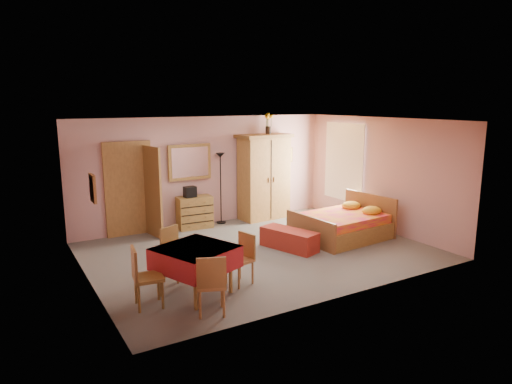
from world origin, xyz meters
TOP-DOWN VIEW (x-y plane):
  - floor at (0.00, 0.00)m, footprint 6.50×6.50m
  - ceiling at (0.00, 0.00)m, footprint 6.50×6.50m
  - wall_back at (0.00, 2.50)m, footprint 6.50×0.10m
  - wall_front at (0.00, -2.50)m, footprint 6.50×0.10m
  - wall_left at (-3.25, 0.00)m, footprint 0.10×5.00m
  - wall_right at (3.25, 0.00)m, footprint 0.10×5.00m
  - doorway at (-1.90, 2.47)m, footprint 1.06×0.12m
  - window at (3.21, 1.20)m, footprint 0.08×1.40m
  - picture_left at (-3.22, -0.60)m, footprint 0.04×0.32m
  - picture_back at (2.35, 2.47)m, footprint 0.30×0.04m
  - chest_of_drawers at (-0.44, 2.23)m, footprint 0.83×0.45m
  - wall_mirror at (-0.44, 2.44)m, footprint 1.07×0.08m
  - stereo at (-0.55, 2.21)m, footprint 0.28×0.22m
  - floor_lamp at (0.30, 2.33)m, footprint 0.26×0.26m
  - wardrobe at (1.46, 2.20)m, footprint 1.42×0.82m
  - sunflower_vase at (1.61, 2.26)m, footprint 0.22×0.22m
  - bed at (2.01, -0.13)m, footprint 2.01×1.64m
  - bench at (0.60, -0.18)m, footprint 0.80×1.29m
  - dining_table at (-1.91, -1.28)m, footprint 1.35×1.35m
  - chair_south at (-1.98, -1.98)m, footprint 0.53×0.53m
  - chair_north at (-1.92, -0.51)m, footprint 0.52×0.52m
  - chair_west at (-2.67, -1.32)m, footprint 0.47×0.47m
  - chair_east at (-1.13, -1.25)m, footprint 0.46×0.46m

SIDE VIEW (x-z plane):
  - floor at x=0.00m, z-range 0.00..0.00m
  - bench at x=0.60m, z-range 0.00..0.40m
  - chest_of_drawers at x=-0.44m, z-range 0.00..0.76m
  - dining_table at x=-1.91m, z-range 0.00..0.77m
  - chair_east at x=-1.13m, z-range 0.00..0.83m
  - chair_north at x=-1.92m, z-range 0.00..0.88m
  - bed at x=2.01m, z-range 0.00..0.88m
  - chair_south at x=-1.98m, z-range 0.00..0.89m
  - chair_west at x=-2.67m, z-range 0.00..0.91m
  - floor_lamp at x=0.30m, z-range 0.00..1.73m
  - stereo at x=-0.55m, z-range 0.76..1.01m
  - doorway at x=-1.90m, z-range -0.05..2.10m
  - wardrobe at x=1.46m, z-range 0.00..2.15m
  - wall_back at x=0.00m, z-range 0.00..2.60m
  - wall_front at x=0.00m, z-range 0.00..2.60m
  - wall_left at x=-3.25m, z-range 0.00..2.60m
  - wall_right at x=3.25m, z-range 0.00..2.60m
  - window at x=3.21m, z-range 0.48..2.42m
  - picture_back at x=2.35m, z-range 1.35..1.75m
  - wall_mirror at x=-0.44m, z-range 1.13..1.97m
  - picture_left at x=-3.22m, z-range 1.49..1.91m
  - sunflower_vase at x=1.61m, z-range 2.15..2.66m
  - ceiling at x=0.00m, z-range 2.60..2.60m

